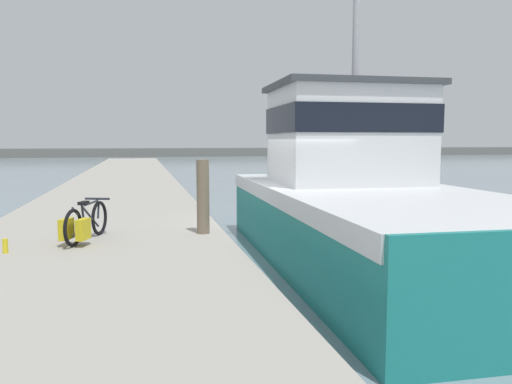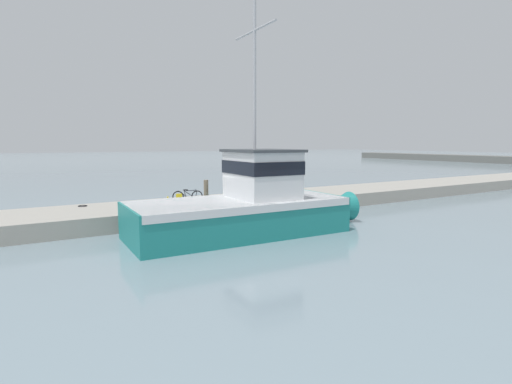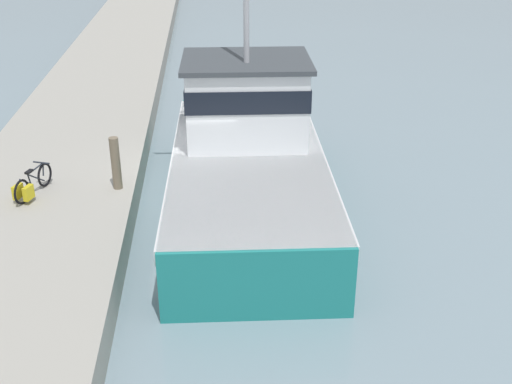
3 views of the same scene
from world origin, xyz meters
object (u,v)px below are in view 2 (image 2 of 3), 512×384
at_px(fishing_boat_main, 248,204).
at_px(water_bottle_by_bike, 168,198).
at_px(mooring_post, 206,193).
at_px(bicycle_touring, 185,196).

xyz_separation_m(fishing_boat_main, water_bottle_by_bike, (-6.34, -1.50, -0.38)).
xyz_separation_m(fishing_boat_main, mooring_post, (-3.27, -0.55, 0.17)).
bearing_deg(fishing_boat_main, mooring_post, -168.79).
distance_m(mooring_post, water_bottle_by_bike, 3.26).
height_order(mooring_post, water_bottle_by_bike, mooring_post).
xyz_separation_m(bicycle_touring, water_bottle_by_bike, (-1.04, -0.59, -0.20)).
bearing_deg(mooring_post, bicycle_touring, -169.84).
bearing_deg(bicycle_touring, water_bottle_by_bike, -131.93).
xyz_separation_m(mooring_post, water_bottle_by_bike, (-3.07, -0.95, -0.56)).
bearing_deg(mooring_post, fishing_boat_main, 9.53).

